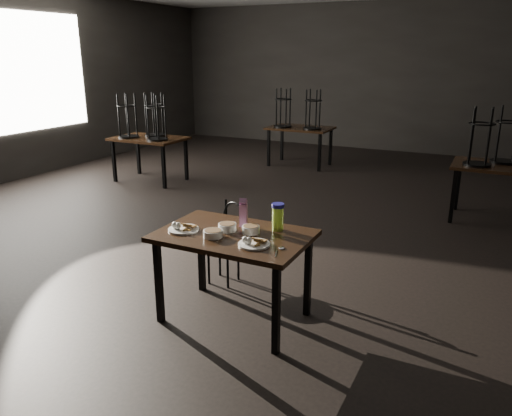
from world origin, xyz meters
The scene contains 14 objects.
room centered at (-0.06, 0.01, 2.33)m, with size 12.00×12.04×3.22m.
main_table centered at (0.70, -2.14, 0.67)m, with size 1.20×0.80×0.75m.
plate_left centered at (0.30, -2.25, 0.77)m, with size 0.25×0.25×0.08m.
plate_right centered at (0.96, -2.29, 0.77)m, with size 0.24×0.24×0.08m.
bowl_near centered at (0.63, -2.10, 0.78)m, with size 0.15×0.15×0.06m.
bowl_far centered at (0.82, -2.06, 0.78)m, with size 0.14×0.14×0.06m.
bowl_big centered at (0.60, -2.27, 0.78)m, with size 0.15×0.15×0.05m.
juice_carton centered at (0.69, -1.94, 0.86)m, with size 0.07×0.07×0.24m.
water_bottle centered at (0.98, -1.91, 0.86)m, with size 0.13×0.13×0.22m.
spoon centered at (1.18, -2.28, 0.75)m, with size 0.06×0.20×0.01m.
bentwood_chair centered at (0.30, -1.52, 0.46)m, with size 0.41×0.40×0.77m.
bg_table_left centered at (-2.85, 1.32, 0.78)m, with size 1.20×0.80×1.48m.
bg_table_right centered at (2.57, 1.57, 0.78)m, with size 1.20×0.80×1.48m.
bg_table_far centered at (-1.00, 3.58, 0.75)m, with size 1.20×0.80×1.48m.
Camera 1 is at (2.52, -5.39, 2.12)m, focal length 35.00 mm.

